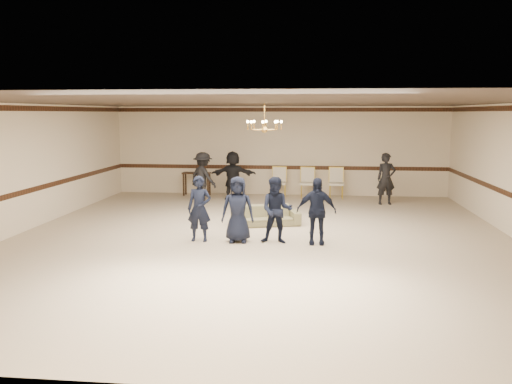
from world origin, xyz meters
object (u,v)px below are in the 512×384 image
at_px(adult_right, 386,179).
at_px(settee, 266,215).
at_px(chandelier, 264,117).
at_px(adult_mid, 233,175).
at_px(boy_d, 316,211).
at_px(banquet_chair_left, 279,183).
at_px(boy_a, 199,209).
at_px(banquet_chair_mid, 307,183).
at_px(banquet_chair_right, 336,184).
at_px(boy_c, 277,210).
at_px(adult_left, 203,178).
at_px(boy_b, 238,209).
at_px(console_table, 197,184).

bearing_deg(adult_right, settee, -144.08).
xyz_separation_m(chandelier, adult_mid, (-1.51, 4.63, -2.03)).
xyz_separation_m(boy_d, adult_right, (2.28, 5.61, 0.08)).
relative_size(chandelier, banquet_chair_left, 0.89).
bearing_deg(boy_a, adult_mid, 91.86).
distance_m(banquet_chair_mid, banquet_chair_right, 1.00).
xyz_separation_m(boy_c, boy_d, (0.90, 0.00, 0.00)).
height_order(chandelier, boy_a, chandelier).
height_order(settee, adult_left, adult_left).
height_order(settee, banquet_chair_right, banquet_chair_right).
distance_m(boy_d, adult_right, 6.06).
distance_m(boy_d, banquet_chair_left, 6.76).
relative_size(boy_a, boy_b, 1.00).
bearing_deg(console_table, banquet_chair_left, -4.24).
xyz_separation_m(adult_right, banquet_chair_mid, (-2.56, 1.02, -0.31)).
relative_size(boy_d, adult_mid, 0.91).
relative_size(boy_b, banquet_chair_mid, 1.44).
xyz_separation_m(adult_mid, console_table, (-1.46, 0.82, -0.42)).
distance_m(boy_c, banquet_chair_mid, 6.67).
bearing_deg(boy_d, adult_left, 123.34).
bearing_deg(boy_d, banquet_chair_left, 99.22).
height_order(boy_a, boy_c, same).
xyz_separation_m(adult_left, adult_right, (6.00, 0.30, 0.00)).
height_order(chandelier, boy_b, chandelier).
relative_size(adult_right, banquet_chair_left, 1.58).
bearing_deg(console_table, adult_left, -70.36).
distance_m(adult_left, banquet_chair_mid, 3.70).
bearing_deg(banquet_chair_right, settee, -112.37).
bearing_deg(chandelier, boy_d, -46.37).
xyz_separation_m(boy_d, settee, (-1.33, 1.93, -0.50)).
relative_size(boy_a, adult_right, 0.91).
height_order(banquet_chair_left, banquet_chair_mid, same).
relative_size(settee, adult_mid, 1.07).
relative_size(boy_d, settee, 0.85).
distance_m(settee, console_table, 5.73).
bearing_deg(boy_c, console_table, 118.97).
xyz_separation_m(boy_a, console_table, (-1.58, 6.83, -0.34)).
relative_size(boy_a, banquet_chair_right, 1.44).
bearing_deg(settee, banquet_chair_left, 73.07).
xyz_separation_m(boy_a, boy_b, (0.90, 0.00, 0.00)).
bearing_deg(console_table, boy_c, -64.12).
xyz_separation_m(boy_a, boy_c, (1.80, 0.00, 0.00)).
relative_size(boy_b, banquet_chair_right, 1.44).
bearing_deg(boy_c, boy_d, 2.66).
distance_m(adult_left, banquet_chair_left, 2.80).
height_order(boy_c, console_table, boy_c).
relative_size(boy_d, adult_left, 0.91).
xyz_separation_m(banquet_chair_left, banquet_chair_mid, (1.00, 0.00, 0.00)).
bearing_deg(boy_d, boy_c, 178.31).
distance_m(boy_a, boy_d, 2.70).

